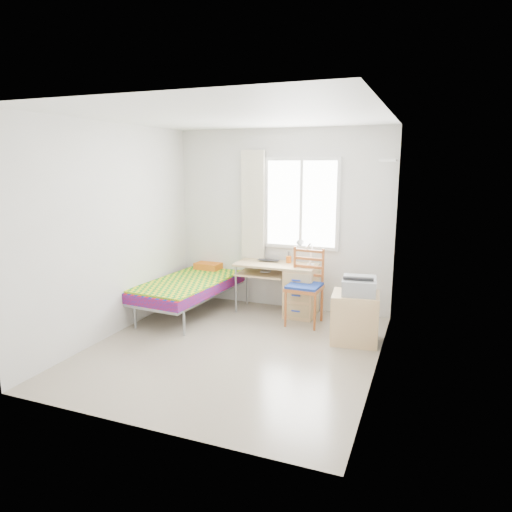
{
  "coord_description": "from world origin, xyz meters",
  "views": [
    {
      "loc": [
        2.04,
        -4.55,
        2.12
      ],
      "look_at": [
        0.07,
        0.55,
        1.0
      ],
      "focal_mm": 32.0,
      "sensor_mm": 36.0,
      "label": 1
    }
  ],
  "objects_px": {
    "bed": "(194,283)",
    "cabinet": "(355,318)",
    "chair": "(306,282)",
    "desk": "(296,288)",
    "printer": "(359,285)"
  },
  "relations": [
    {
      "from": "bed",
      "to": "desk",
      "type": "relative_size",
      "value": 1.75
    },
    {
      "from": "bed",
      "to": "printer",
      "type": "relative_size",
      "value": 4.1
    },
    {
      "from": "desk",
      "to": "chair",
      "type": "xyz_separation_m",
      "value": [
        0.21,
        -0.27,
        0.17
      ]
    },
    {
      "from": "chair",
      "to": "desk",
      "type": "bearing_deg",
      "value": 130.74
    },
    {
      "from": "bed",
      "to": "chair",
      "type": "bearing_deg",
      "value": 7.57
    },
    {
      "from": "bed",
      "to": "chair",
      "type": "relative_size",
      "value": 1.99
    },
    {
      "from": "bed",
      "to": "cabinet",
      "type": "height_order",
      "value": "bed"
    },
    {
      "from": "cabinet",
      "to": "chair",
      "type": "bearing_deg",
      "value": 142.45
    },
    {
      "from": "desk",
      "to": "bed",
      "type": "bearing_deg",
      "value": -166.95
    },
    {
      "from": "desk",
      "to": "cabinet",
      "type": "distance_m",
      "value": 1.17
    },
    {
      "from": "cabinet",
      "to": "printer",
      "type": "relative_size",
      "value": 1.23
    },
    {
      "from": "chair",
      "to": "printer",
      "type": "xyz_separation_m",
      "value": [
        0.75,
        -0.4,
        0.13
      ]
    },
    {
      "from": "chair",
      "to": "bed",
      "type": "bearing_deg",
      "value": -174.14
    },
    {
      "from": "bed",
      "to": "printer",
      "type": "distance_m",
      "value": 2.44
    },
    {
      "from": "cabinet",
      "to": "printer",
      "type": "height_order",
      "value": "printer"
    }
  ]
}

